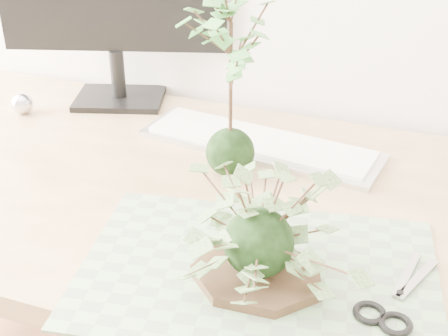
{
  "coord_description": "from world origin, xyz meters",
  "views": [
    {
      "loc": [
        0.28,
        0.39,
        1.29
      ],
      "look_at": [
        0.0,
        1.14,
        0.84
      ],
      "focal_mm": 50.0,
      "sensor_mm": 36.0,
      "label": 1
    }
  ],
  "objects": [
    {
      "name": "desk",
      "position": [
        0.02,
        1.23,
        0.65
      ],
      "size": [
        1.6,
        0.7,
        0.74
      ],
      "color": "tan",
      "rests_on": "ground_plane"
    },
    {
      "name": "stone_dish",
      "position": [
        0.09,
        1.03,
        0.75
      ],
      "size": [
        0.2,
        0.2,
        0.01
      ],
      "primitive_type": "cylinder",
      "rotation": [
        0.0,
        0.0,
        0.05
      ],
      "color": "black",
      "rests_on": "cutting_mat"
    },
    {
      "name": "keyboard",
      "position": [
        -0.03,
        1.41,
        0.75
      ],
      "size": [
        0.48,
        0.2,
        0.02
      ],
      "rotation": [
        0.0,
        0.0,
        -0.13
      ],
      "color": "silver",
      "rests_on": "desk"
    },
    {
      "name": "scissors",
      "position": [
        0.27,
        1.03,
        0.75
      ],
      "size": [
        0.09,
        0.18,
        0.01
      ],
      "rotation": [
        0.0,
        0.0,
        -0.27
      ],
      "color": "#9D9D9D",
      "rests_on": "cutting_mat"
    },
    {
      "name": "maple_kokedama",
      "position": [
        -0.05,
        1.29,
        0.99
      ],
      "size": [
        0.2,
        0.2,
        0.36
      ],
      "rotation": [
        0.0,
        0.0,
        -0.08
      ],
      "color": "black",
      "rests_on": "desk"
    },
    {
      "name": "foil_ball",
      "position": [
        -0.55,
        1.38,
        0.76
      ],
      "size": [
        0.05,
        0.05,
        0.05
      ],
      "primitive_type": "sphere",
      "color": "silver",
      "rests_on": "desk"
    },
    {
      "name": "ivy_kokedama",
      "position": [
        0.09,
        1.03,
        0.85
      ],
      "size": [
        0.32,
        0.32,
        0.19
      ],
      "rotation": [
        0.0,
        0.0,
        -0.28
      ],
      "color": "black",
      "rests_on": "stone_dish"
    },
    {
      "name": "cutting_mat",
      "position": [
        0.09,
        1.05,
        0.74
      ],
      "size": [
        0.54,
        0.41,
        0.0
      ],
      "primitive_type": "cube",
      "rotation": [
        0.0,
        0.0,
        0.17
      ],
      "color": "slate",
      "rests_on": "desk"
    }
  ]
}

